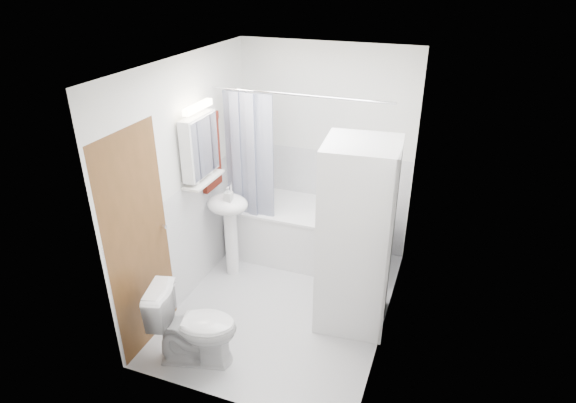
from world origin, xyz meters
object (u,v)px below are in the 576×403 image
(washer_dryer, at_px, (356,237))
(bathtub, at_px, (307,230))
(toilet, at_px, (195,326))
(sink, at_px, (229,217))

(washer_dryer, bearing_deg, bathtub, 124.69)
(washer_dryer, bearing_deg, toilet, -143.72)
(washer_dryer, xyz_separation_m, toilet, (-1.13, -1.00, -0.54))
(sink, relative_size, washer_dryer, 0.58)
(bathtub, height_order, toilet, toilet)
(sink, distance_m, washer_dryer, 1.47)
(bathtub, xyz_separation_m, washer_dryer, (0.76, -0.90, 0.55))
(toilet, bearing_deg, bathtub, -25.28)
(bathtub, distance_m, washer_dryer, 1.30)
(bathtub, height_order, washer_dryer, washer_dryer)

